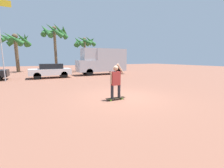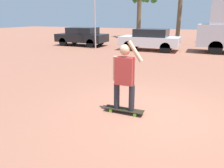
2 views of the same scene
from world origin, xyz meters
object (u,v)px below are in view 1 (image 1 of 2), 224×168
Objects in this scene: palm_tree_near_van at (84,43)px; flagpole at (1,34)px; camper_van at (103,61)px; palm_tree_far_left at (16,40)px; person_skateboarder at (116,80)px; skateboard at (116,98)px; palm_tree_center_background at (54,33)px; parked_car_white at (50,70)px.

flagpole reaches higher than palm_tree_near_van.
palm_tree_far_left is at bearing 138.36° from camper_van.
palm_tree_far_left reaches higher than person_skateboarder.
skateboard is 12.01m from flagpole.
palm_tree_center_background is at bearing 92.85° from person_skateboarder.
person_skateboarder is 0.27× the size of camper_van.
flagpole is (-9.49, -7.27, -0.44)m from palm_tree_near_van.
skateboard is 0.14× the size of flagpole.
camper_van is at bearing -83.99° from palm_tree_near_van.
person_skateboarder is 10.85m from parked_car_white.
person_skateboarder is 0.24× the size of flagpole.
palm_tree_near_van reaches higher than parked_car_white.
palm_tree_near_van is 9.74m from palm_tree_far_left.
palm_tree_far_left is (-3.51, 9.47, 3.82)m from parked_car_white.
palm_tree_near_van reaches higher than skateboard.
palm_tree_far_left reaches higher than palm_tree_near_van.
camper_van is (4.34, 11.39, 1.67)m from skateboard.
skateboard is 10.87m from parked_car_white.
palm_tree_far_left is (-9.24, 3.09, 0.15)m from palm_tree_near_van.
palm_tree_far_left is at bearing 161.50° from palm_tree_near_van.
camper_van is at bearing 69.15° from skateboard.
palm_tree_center_background is at bearing 49.97° from flagpole.
camper_van is at bearing 69.14° from person_skateboarder.
skateboard is 0.16× the size of camper_van.
palm_tree_far_left is 0.82× the size of flagpole.
skateboard is at bearing -87.15° from palm_tree_center_background.
person_skateboarder is 0.31× the size of palm_tree_near_van.
palm_tree_far_left is (-9.84, 8.74, 2.87)m from camper_van.
camper_van is 1.14× the size of palm_tree_near_van.
palm_tree_center_background reaches higher than camper_van.
palm_tree_center_background is at bearing -43.38° from palm_tree_far_left.
flagpole is at bearing -130.03° from palm_tree_center_background.
parked_car_white is 0.62× the size of palm_tree_center_background.
palm_tree_near_van is (5.73, 6.38, 3.68)m from parked_car_white.
palm_tree_near_van is (3.74, 17.04, 4.39)m from skateboard.
camper_van is 6.43m from parked_car_white.
parked_car_white is (-1.98, 10.67, -0.21)m from person_skateboarder.
palm_tree_center_background is 7.84m from flagpole.
palm_tree_near_van is at bearing 77.61° from person_skateboarder.
flagpole is (-5.74, 9.77, 3.95)m from skateboard.
palm_tree_far_left reaches higher than parked_car_white.
skateboard is 0.59× the size of person_skateboarder.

